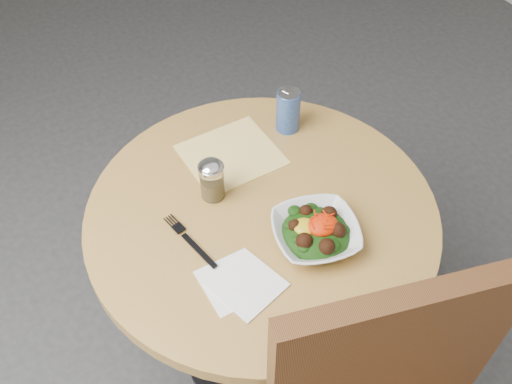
{
  "coord_description": "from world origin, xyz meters",
  "views": [
    {
      "loc": [
        -0.46,
        -0.81,
        1.86
      ],
      "look_at": [
        -0.01,
        0.01,
        0.81
      ],
      "focal_mm": 40.0,
      "sensor_mm": 36.0,
      "label": 1
    }
  ],
  "objects": [
    {
      "name": "paper_napkins",
      "position": [
        -0.15,
        -0.17,
        0.75
      ],
      "size": [
        0.18,
        0.18,
        0.0
      ],
      "color": "white",
      "rests_on": "table"
    },
    {
      "name": "table",
      "position": [
        0.0,
        0.0,
        0.55
      ],
      "size": [
        0.9,
        0.9,
        0.75
      ],
      "color": "black",
      "rests_on": "ground"
    },
    {
      "name": "beverage_can",
      "position": [
        0.22,
        0.24,
        0.81
      ],
      "size": [
        0.07,
        0.07,
        0.13
      ],
      "color": "navy",
      "rests_on": "table"
    },
    {
      "name": "cloth_napkin",
      "position": [
        0.02,
        0.21,
        0.75
      ],
      "size": [
        0.26,
        0.24,
        0.0
      ],
      "primitive_type": "cube",
      "rotation": [
        0.0,
        0.0,
        0.04
      ],
      "color": "#F0AB0C",
      "rests_on": "table"
    },
    {
      "name": "fork",
      "position": [
        -0.2,
        -0.0,
        0.76
      ],
      "size": [
        0.06,
        0.2,
        0.0
      ],
      "color": "black",
      "rests_on": "table"
    },
    {
      "name": "spice_shaker",
      "position": [
        -0.09,
        0.1,
        0.81
      ],
      "size": [
        0.07,
        0.07,
        0.12
      ],
      "color": "silver",
      "rests_on": "table"
    },
    {
      "name": "ground",
      "position": [
        0.0,
        0.0,
        0.0
      ],
      "size": [
        6.0,
        6.0,
        0.0
      ],
      "primitive_type": "plane",
      "color": "#303033",
      "rests_on": "ground"
    },
    {
      "name": "salad_bowl",
      "position": [
        0.07,
        -0.15,
        0.78
      ],
      "size": [
        0.25,
        0.25,
        0.08
      ],
      "color": "silver",
      "rests_on": "table"
    }
  ]
}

